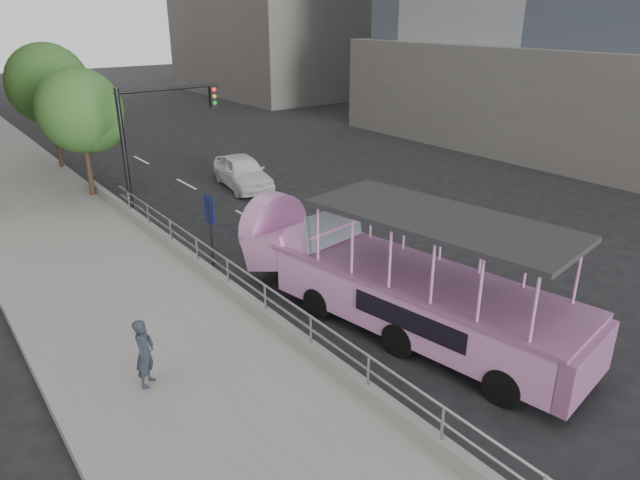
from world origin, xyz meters
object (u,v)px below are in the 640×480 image
(street_tree_near, at_px, (83,114))
(parking_sign, at_px, (211,227))
(traffic_signal, at_px, (152,130))
(street_tree_far, at_px, (51,87))
(car, at_px, (243,172))
(pedestrian_near, at_px, (145,353))
(duck_boat, at_px, (390,280))

(street_tree_near, bearing_deg, parking_sign, -86.43)
(traffic_signal, height_order, street_tree_far, street_tree_far)
(car, height_order, traffic_signal, traffic_signal)
(parking_sign, height_order, street_tree_near, street_tree_near)
(car, distance_m, pedestrian_near, 15.86)
(street_tree_near, height_order, street_tree_far, street_tree_far)
(car, xyz_separation_m, pedestrian_near, (-9.55, -12.66, 0.32))
(car, relative_size, pedestrian_near, 2.85)
(car, height_order, street_tree_far, street_tree_far)
(traffic_signal, bearing_deg, street_tree_near, 114.98)
(car, xyz_separation_m, traffic_signal, (-4.67, -1.40, 2.73))
(street_tree_near, bearing_deg, pedestrian_near, -102.62)
(parking_sign, bearing_deg, pedestrian_near, -130.28)
(duck_boat, xyz_separation_m, pedestrian_near, (-6.35, 0.79, -0.16))
(street_tree_near, bearing_deg, traffic_signal, -65.02)
(parking_sign, relative_size, street_tree_far, 0.41)
(duck_boat, relative_size, street_tree_far, 1.61)
(traffic_signal, relative_size, street_tree_far, 0.81)
(pedestrian_near, xyz_separation_m, parking_sign, (3.91, 4.62, 0.60))
(parking_sign, distance_m, street_tree_near, 10.31)
(parking_sign, bearing_deg, street_tree_near, 93.57)
(street_tree_far, bearing_deg, car, -52.91)
(car, xyz_separation_m, parking_sign, (-5.64, -8.04, 0.92))
(duck_boat, relative_size, car, 2.31)
(pedestrian_near, relative_size, street_tree_near, 0.27)
(street_tree_near, bearing_deg, duck_boat, -78.81)
(parking_sign, bearing_deg, street_tree_far, 91.52)
(car, bearing_deg, pedestrian_near, -117.25)
(pedestrian_near, distance_m, parking_sign, 6.08)
(car, height_order, street_tree_near, street_tree_near)
(pedestrian_near, relative_size, street_tree_far, 0.24)
(duck_boat, bearing_deg, street_tree_near, 101.19)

